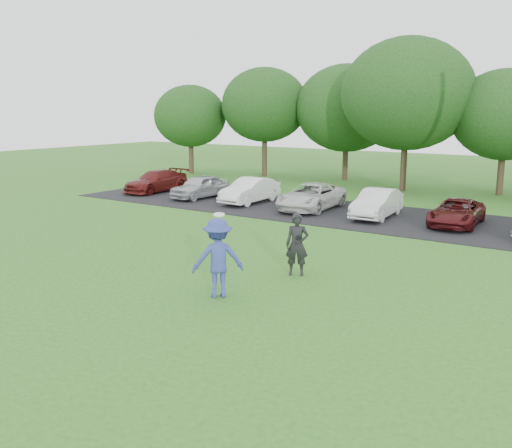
# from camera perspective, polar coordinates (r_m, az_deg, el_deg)

# --- Properties ---
(ground) EXTENTS (100.00, 100.00, 0.00)m
(ground) POSITION_cam_1_polar(r_m,az_deg,el_deg) (14.70, -7.74, -7.24)
(ground) COLOR #2B671D
(ground) RESTS_ON ground
(parking_lot) EXTENTS (32.00, 6.50, 0.03)m
(parking_lot) POSITION_cam_1_polar(r_m,az_deg,el_deg) (25.56, 12.04, 0.69)
(parking_lot) COLOR black
(parking_lot) RESTS_ON ground
(frisbee_player) EXTENTS (1.45, 1.45, 2.23)m
(frisbee_player) POSITION_cam_1_polar(r_m,az_deg,el_deg) (14.35, -3.83, -3.41)
(frisbee_player) COLOR #344095
(frisbee_player) RESTS_ON ground
(camera_bystander) EXTENTS (0.77, 0.67, 1.79)m
(camera_bystander) POSITION_cam_1_polar(r_m,az_deg,el_deg) (16.22, 4.13, -2.08)
(camera_bystander) COLOR black
(camera_bystander) RESTS_ON ground
(parked_cars) EXTENTS (28.71, 4.45, 1.24)m
(parked_cars) POSITION_cam_1_polar(r_m,az_deg,el_deg) (25.71, 10.37, 2.21)
(parked_cars) COLOR #591513
(parked_cars) RESTS_ON parking_lot
(tree_row) EXTENTS (42.39, 9.85, 8.64)m
(tree_row) POSITION_cam_1_polar(r_m,az_deg,el_deg) (33.99, 21.19, 11.10)
(tree_row) COLOR #38281C
(tree_row) RESTS_ON ground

